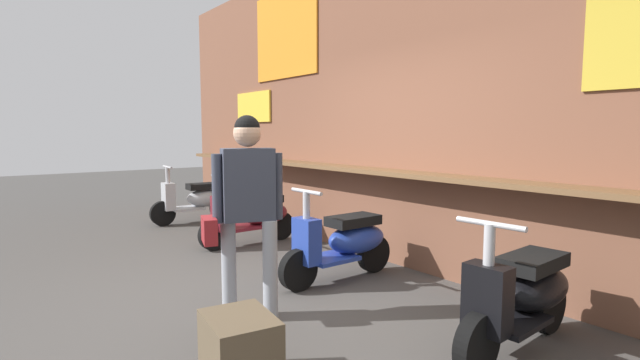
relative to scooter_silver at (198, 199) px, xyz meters
The scene contains 8 objects.
ground_plane 4.01m from the scooter_silver, 15.70° to the right, with size 31.01×31.01×0.00m, color #474442.
market_stall_facade 4.24m from the scooter_silver, 13.71° to the left, with size 11.08×0.61×3.82m.
scooter_silver is the anchor object (origin of this frame).
scooter_maroon 1.92m from the scooter_silver, ahead, with size 0.46×1.40×0.97m.
scooter_blue 3.83m from the scooter_silver, ahead, with size 0.46×1.40×0.97m.
scooter_black 5.77m from the scooter_silver, ahead, with size 0.48×1.40×0.97m.
shopper_browsing 4.37m from the scooter_silver, 17.25° to the right, with size 0.40×0.66×1.65m.
merchandise_crate 5.33m from the scooter_silver, 19.85° to the right, with size 0.48×0.38×0.43m, color brown.
Camera 1 is at (3.58, -1.95, 1.52)m, focal length 26.17 mm.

